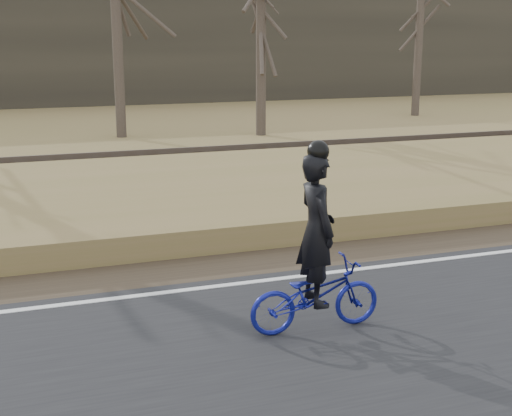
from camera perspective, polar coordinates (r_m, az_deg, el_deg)
name	(u,v)px	position (r m, az deg, el deg)	size (l,w,h in m)	color
cyclist	(316,269)	(8.67, 4.80, -4.86)	(1.68, 0.68, 2.35)	navy
bare_tree_center	(116,3)	(25.91, -11.17, 15.82)	(0.36, 0.36, 9.29)	#4E4239
bare_tree_right	(261,37)	(25.96, 0.40, 13.51)	(0.36, 0.36, 6.97)	#4E4239
bare_tree_far_right	(419,37)	(33.21, 12.91, 13.17)	(0.36, 0.36, 6.91)	#4E4239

